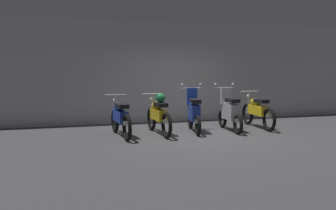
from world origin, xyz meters
TOP-DOWN VIEW (x-y plane):
  - ground_plane at (0.00, 0.00)m, footprint 80.00×80.00m
  - back_wall at (0.00, 2.71)m, footprint 16.00×0.30m
  - motorbike_slot_0 at (-2.00, 0.42)m, footprint 0.56×1.95m
  - motorbike_slot_1 at (-1.00, 0.46)m, footprint 0.56×1.95m
  - motorbike_slot_2 at (0.01, 0.54)m, footprint 0.58×1.67m
  - motorbike_slot_3 at (1.00, 0.43)m, footprint 0.59×1.68m
  - motorbike_slot_4 at (2.00, 0.67)m, footprint 0.56×1.95m

SIDE VIEW (x-z plane):
  - ground_plane at x=0.00m, z-range 0.00..0.00m
  - motorbike_slot_0 at x=-2.00m, z-range -0.03..1.01m
  - motorbike_slot_4 at x=2.00m, z-range -0.03..1.01m
  - motorbike_slot_1 at x=-1.00m, z-range -0.02..1.07m
  - motorbike_slot_2 at x=0.01m, z-range -0.12..1.17m
  - motorbike_slot_3 at x=1.00m, z-range -0.12..1.17m
  - back_wall at x=0.00m, z-range 0.00..3.14m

